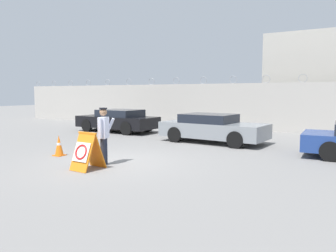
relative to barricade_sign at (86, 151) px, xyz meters
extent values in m
plane|color=gray|center=(0.06, 1.19, -0.53)|extent=(90.00, 90.00, 0.00)
cube|color=#ADA8A0|center=(0.06, 12.34, 0.85)|extent=(36.00, 0.30, 2.76)
torus|color=gray|center=(-17.54, 12.34, 2.44)|extent=(0.47, 0.03, 0.47)
torus|color=gray|center=(-15.58, 12.34, 2.44)|extent=(0.47, 0.03, 0.47)
torus|color=gray|center=(-13.63, 12.34, 2.44)|extent=(0.47, 0.03, 0.47)
torus|color=gray|center=(-11.67, 12.34, 2.44)|extent=(0.47, 0.03, 0.47)
torus|color=gray|center=(-9.72, 12.34, 2.44)|extent=(0.47, 0.03, 0.47)
torus|color=gray|center=(-7.76, 12.34, 2.44)|extent=(0.47, 0.03, 0.47)
torus|color=gray|center=(-5.81, 12.34, 2.44)|extent=(0.47, 0.03, 0.47)
torus|color=gray|center=(-3.85, 12.34, 2.44)|extent=(0.47, 0.03, 0.47)
torus|color=gray|center=(-1.90, 12.34, 2.44)|extent=(0.47, 0.03, 0.47)
torus|color=gray|center=(0.06, 12.34, 2.44)|extent=(0.47, 0.03, 0.47)
torus|color=gray|center=(2.02, 12.34, 2.44)|extent=(0.47, 0.03, 0.47)
torus|color=gray|center=(3.97, 12.34, 2.44)|extent=(0.47, 0.03, 0.47)
cube|color=#B2ADA3|center=(4.32, 17.99, 2.42)|extent=(6.19, 7.08, 5.91)
cube|color=orange|center=(-0.01, -0.14, -0.02)|extent=(0.67, 0.47, 1.04)
cube|color=orange|center=(0.01, 0.26, -0.02)|extent=(0.67, 0.47, 1.04)
cube|color=orange|center=(0.00, 0.06, 0.51)|extent=(0.69, 0.10, 0.05)
cube|color=white|center=(-0.01, -0.18, 0.00)|extent=(0.56, 0.25, 0.52)
torus|color=red|center=(-0.01, -0.19, 0.00)|extent=(0.45, 0.24, 0.43)
cylinder|color=#232838|center=(0.05, 0.65, -0.12)|extent=(0.15, 0.15, 0.82)
cylinder|color=#232838|center=(-0.02, 0.82, -0.12)|extent=(0.15, 0.15, 0.82)
cube|color=silver|center=(0.01, 0.73, 0.60)|extent=(0.36, 0.48, 0.63)
sphere|color=#936B4C|center=(0.01, 0.73, 1.07)|extent=(0.22, 0.22, 0.22)
cylinder|color=silver|center=(0.11, 0.49, 0.62)|extent=(0.09, 0.09, 0.60)
cylinder|color=silver|center=(0.01, 1.01, 0.59)|extent=(0.35, 0.21, 0.58)
cylinder|color=black|center=(0.01, 0.73, 1.18)|extent=(0.23, 0.23, 0.05)
cube|color=orange|center=(-2.32, 1.05, -0.52)|extent=(0.35, 0.35, 0.03)
cone|color=orange|center=(-2.32, 1.05, -0.16)|extent=(0.29, 0.29, 0.69)
cylinder|color=white|center=(-2.32, 1.05, -0.13)|extent=(0.15, 0.15, 0.10)
cylinder|color=black|center=(-6.59, 6.83, -0.18)|extent=(0.72, 0.23, 0.71)
cylinder|color=black|center=(-6.51, 8.65, -0.18)|extent=(0.72, 0.23, 0.71)
cylinder|color=black|center=(-3.69, 6.70, -0.18)|extent=(0.72, 0.23, 0.71)
cylinder|color=black|center=(-3.61, 8.52, -0.18)|extent=(0.72, 0.23, 0.71)
cube|color=black|center=(-5.10, 7.68, 0.03)|extent=(4.77, 2.14, 0.63)
cube|color=black|center=(-4.86, 7.67, 0.53)|extent=(2.32, 1.84, 0.38)
cylinder|color=black|center=(2.65, 7.42, -0.19)|extent=(0.70, 0.25, 0.69)
cylinder|color=black|center=(2.51, 5.61, -0.19)|extent=(0.70, 0.25, 0.69)
cylinder|color=black|center=(-0.20, 7.65, -0.19)|extent=(0.70, 0.25, 0.69)
cylinder|color=black|center=(-0.34, 5.84, -0.19)|extent=(0.70, 0.25, 0.69)
cube|color=gray|center=(1.15, 6.63, 0.03)|extent=(4.75, 2.29, 0.64)
cube|color=black|center=(0.93, 6.65, 0.53)|extent=(2.34, 1.91, 0.38)
cylinder|color=black|center=(5.85, 6.55, -0.21)|extent=(0.66, 0.23, 0.65)
cylinder|color=black|center=(5.93, 4.73, -0.21)|extent=(0.66, 0.23, 0.65)
camera|label=1|loc=(6.63, -6.78, 1.65)|focal=35.00mm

